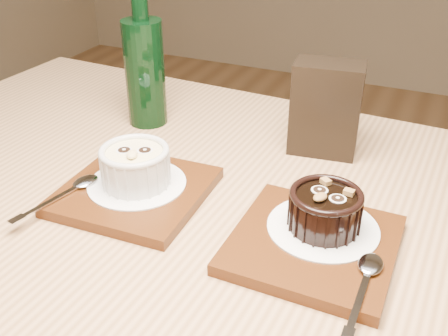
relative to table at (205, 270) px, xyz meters
The scene contains 11 objects.
table is the anchor object (origin of this frame).
tray_left 0.14m from the table, behind, with size 0.18×0.18×0.01m, color #4C240C.
doily_left 0.15m from the table, behind, with size 0.13×0.13×0.00m, color white.
ramekin_white 0.17m from the table, behind, with size 0.09×0.09×0.05m.
spoon_left 0.21m from the table, 162.86° to the right, with size 0.03×0.13×0.01m, color silver, non-canonical shape.
tray_right 0.17m from the table, ahead, with size 0.18×0.18×0.01m, color #4C240C.
doily_right 0.18m from the table, ahead, with size 0.13×0.13×0.00m, color white.
ramekin_dark 0.20m from the table, ahead, with size 0.08×0.08×0.05m.
spoon_right 0.25m from the table, 17.68° to the right, with size 0.03×0.13×0.01m, color silver, non-canonical shape.
condiment_stand 0.29m from the table, 68.73° to the left, with size 0.10×0.06×0.14m, color black.
green_bottle 0.35m from the table, 134.76° to the left, with size 0.06×0.06×0.24m.
Camera 1 is at (0.37, -0.55, 1.13)m, focal length 42.00 mm.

